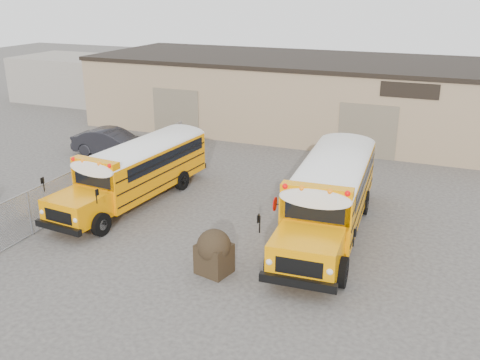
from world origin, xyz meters
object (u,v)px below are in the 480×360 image
at_px(school_bus_left, 202,138).
at_px(school_bus_right, 352,148).
at_px(car_dark, 113,143).
at_px(tarp_bundle, 214,251).

distance_m(school_bus_left, school_bus_right, 7.77).
bearing_deg(car_dark, school_bus_left, -87.76).
relative_size(school_bus_right, tarp_bundle, 6.46).
bearing_deg(school_bus_left, car_dark, -176.04).
xyz_separation_m(school_bus_left, car_dark, (-5.42, -0.38, -0.76)).
relative_size(school_bus_right, car_dark, 2.18).
xyz_separation_m(school_bus_left, school_bus_right, (7.74, 0.64, 0.16)).
xyz_separation_m(school_bus_right, car_dark, (-13.16, -1.02, -0.92)).
distance_m(school_bus_right, car_dark, 13.24).
xyz_separation_m(school_bus_left, tarp_bundle, (5.46, -10.10, -0.72)).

